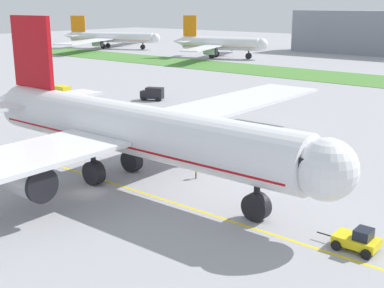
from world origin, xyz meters
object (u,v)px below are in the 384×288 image
pushback_tug (358,240)px  ground_crew_wingwalker_port (196,171)px  service_truck_fuel_bowser (153,93)px  airliner_foreground (128,129)px  parked_airliner_far_left (110,37)px  service_truck_baggage_loader (61,91)px  parked_airliner_far_centre (219,44)px

pushback_tug → ground_crew_wingwalker_port: size_ratio=3.60×
ground_crew_wingwalker_port → service_truck_fuel_bowser: 53.54m
airliner_foreground → service_truck_fuel_bowser: size_ratio=15.97×
ground_crew_wingwalker_port → parked_airliner_far_left: parked_airliner_far_left is taller
pushback_tug → service_truck_fuel_bowser: 75.36m
airliner_foreground → pushback_tug: 28.70m
service_truck_baggage_loader → parked_airliner_far_left: parked_airliner_far_left is taller
service_truck_fuel_bowser → parked_airliner_far_centre: (-43.73, 83.44, 3.98)m
parked_airliner_far_centre → ground_crew_wingwalker_port: bearing=-54.5°
pushback_tug → parked_airliner_far_left: bearing=144.0°
pushback_tug → service_truck_fuel_bowser: (-63.57, 40.46, 0.58)m
airliner_foreground → parked_airliner_far_centre: (-79.16, 124.29, -1.04)m
airliner_foreground → service_truck_fuel_bowser: bearing=130.9°
parked_airliner_far_centre → service_truck_fuel_bowser: bearing=-62.3°
airliner_foreground → service_truck_fuel_bowser: (-35.43, 40.85, -5.02)m
parked_airliner_far_left → parked_airliner_far_centre: (66.98, -2.56, 0.35)m
ground_crew_wingwalker_port → service_truck_baggage_loader: 63.09m
pushback_tug → service_truck_baggage_loader: service_truck_baggage_loader is taller
service_truck_fuel_bowser → parked_airliner_far_left: 140.24m
pushback_tug → service_truck_baggage_loader: 86.48m
pushback_tug → service_truck_fuel_bowser: bearing=147.5°
airliner_foreground → service_truck_fuel_bowser: airliner_foreground is taller
ground_crew_wingwalker_port → airliner_foreground: bearing=-131.0°
ground_crew_wingwalker_port → parked_airliner_far_centre: bearing=125.5°
ground_crew_wingwalker_port → parked_airliner_far_left: bearing=141.4°
pushback_tug → parked_airliner_far_left: size_ratio=0.07×
service_truck_baggage_loader → parked_airliner_far_left: size_ratio=0.07×
ground_crew_wingwalker_port → parked_airliner_far_centre: size_ratio=0.03×
pushback_tug → airliner_foreground: bearing=-179.2°
parked_airliner_far_left → parked_airliner_far_centre: 67.03m
pushback_tug → service_truck_fuel_bowser: size_ratio=1.03×
ground_crew_wingwalker_port → parked_airliner_far_centre: parked_airliner_far_centre is taller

